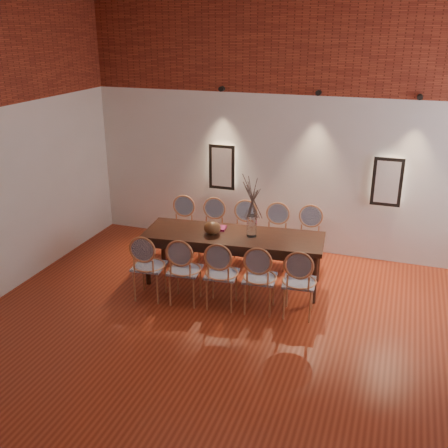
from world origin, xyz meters
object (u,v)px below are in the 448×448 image
(chair_near_b, at_px, (185,270))
(vase, at_px, (252,226))
(chair_near_a, at_px, (149,266))
(chair_far_d, at_px, (275,238))
(chair_far_b, at_px, (211,232))
(chair_far_a, at_px, (181,229))
(bowl, at_px, (212,228))
(chair_near_c, at_px, (222,274))
(chair_near_e, at_px, (299,282))
(book, at_px, (217,228))
(chair_far_c, at_px, (243,235))
(chair_far_e, at_px, (309,241))
(dining_table, at_px, (233,259))
(chair_near_d, at_px, (260,278))

(chair_near_b, relative_size, vase, 3.13)
(chair_near_a, relative_size, chair_far_d, 1.00)
(chair_far_b, bearing_deg, chair_far_a, 0.00)
(chair_near_a, xyz_separation_m, chair_near_b, (0.50, 0.05, 0.00))
(bowl, bearing_deg, chair_far_a, 139.80)
(chair_near_c, bearing_deg, chair_near_e, -0.00)
(book, bearing_deg, chair_far_c, 67.87)
(chair_near_c, distance_m, book, 0.93)
(chair_near_a, relative_size, chair_far_e, 1.00)
(chair_near_b, xyz_separation_m, chair_far_a, (-0.63, 1.31, 0.00))
(chair_far_a, xyz_separation_m, bowl, (0.78, -0.66, 0.37))
(chair_near_a, bearing_deg, vase, 28.46)
(chair_near_c, xyz_separation_m, bowl, (-0.35, 0.60, 0.37))
(chair_near_e, xyz_separation_m, book, (-1.36, 0.70, 0.30))
(dining_table, relative_size, chair_near_c, 2.66)
(chair_near_b, distance_m, chair_near_e, 1.50)
(dining_table, xyz_separation_m, chair_near_e, (1.06, -0.58, 0.09))
(chair_near_b, distance_m, chair_far_d, 1.69)
(chair_far_d, relative_size, chair_far_e, 1.00)
(chair_near_b, bearing_deg, chair_near_c, 0.00)
(chair_near_e, height_order, book, chair_near_e)
(chair_near_c, relative_size, bowl, 3.92)
(chair_near_e, height_order, chair_far_e, same)
(chair_near_b, distance_m, chair_far_e, 2.03)
(dining_table, distance_m, chair_far_a, 1.21)
(vase, bearing_deg, chair_far_c, 116.30)
(dining_table, xyz_separation_m, chair_near_d, (0.56, -0.63, 0.09))
(bowl, bearing_deg, chair_near_a, -132.75)
(chair_near_c, distance_m, chair_far_d, 1.45)
(dining_table, xyz_separation_m, chair_near_a, (-0.93, -0.78, 0.09))
(chair_near_e, xyz_separation_m, chair_far_a, (-2.13, 1.16, 0.00))
(chair_far_c, relative_size, chair_far_e, 1.00)
(dining_table, height_order, chair_far_e, chair_far_e)
(chair_far_c, distance_m, book, 0.67)
(chair_near_c, distance_m, vase, 0.85)
(chair_near_e, relative_size, chair_far_a, 1.00)
(chair_near_e, bearing_deg, book, 147.02)
(chair_near_c, xyz_separation_m, book, (-0.36, 0.80, 0.30))
(chair_near_a, height_order, chair_near_d, same)
(chair_far_b, bearing_deg, chair_far_e, -180.00)
(chair_near_a, distance_m, chair_near_c, 1.00)
(chair_near_e, relative_size, chair_far_c, 1.00)
(chair_far_e, distance_m, vase, 1.10)
(chair_near_e, bearing_deg, chair_near_d, 180.00)
(chair_far_a, bearing_deg, book, 143.51)
(chair_near_c, height_order, chair_near_d, same)
(chair_near_b, relative_size, chair_far_b, 1.00)
(chair_far_d, relative_size, vase, 3.13)
(vase, xyz_separation_m, book, (-0.55, 0.10, -0.14))
(chair_far_c, xyz_separation_m, bowl, (-0.22, -0.76, 0.37))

